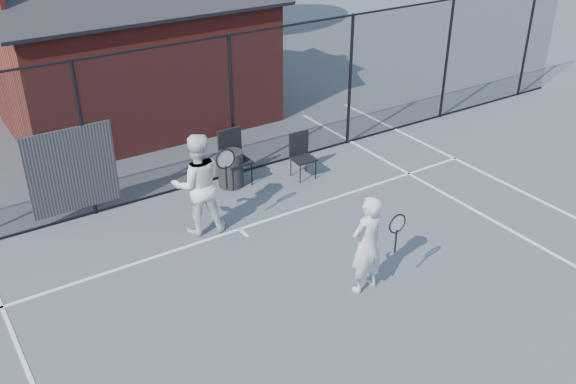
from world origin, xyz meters
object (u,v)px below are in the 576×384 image
clubhouse (135,58)px  chair_left (236,159)px  waste_bin (231,169)px  player_back (198,184)px  chair_right (303,157)px  player_front (367,244)px

clubhouse → chair_left: clubhouse is taller
clubhouse → waste_bin: size_ratio=8.68×
player_back → waste_bin: player_back is taller
clubhouse → player_back: clubhouse is taller
waste_bin → chair_left: bearing=0.0°
player_back → chair_right: 2.87m
chair_left → chair_right: (1.31, -0.50, -0.09)m
clubhouse → chair_right: bearing=-71.5°
waste_bin → player_back: bearing=-136.4°
clubhouse → chair_right: clubhouse is taller
clubhouse → player_front: size_ratio=3.96×
clubhouse → player_front: bearing=-88.1°
clubhouse → chair_right: 5.29m
player_back → waste_bin: size_ratio=2.51×
player_back → chair_right: (2.73, 0.73, -0.47)m
player_front → waste_bin: 4.23m
chair_right → waste_bin: (-1.44, 0.50, -0.10)m
player_front → chair_left: (0.04, 4.20, -0.26)m
player_back → waste_bin: 1.88m
player_back → chair_left: player_back is taller
chair_right → waste_bin: 1.53m
player_back → chair_right: player_back is taller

